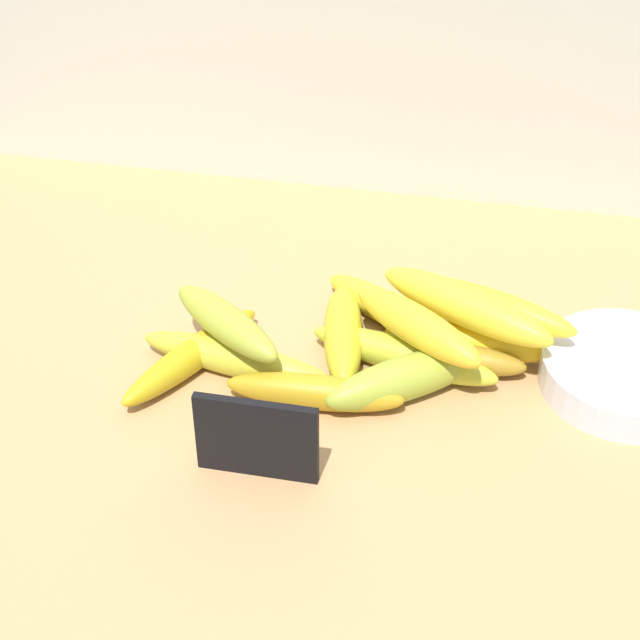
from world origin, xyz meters
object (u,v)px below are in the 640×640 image
at_px(banana_6, 236,359).
at_px(banana_10, 491,305).
at_px(banana_3, 443,356).
at_px(banana_4, 404,355).
at_px(banana_9, 466,306).
at_px(banana_7, 343,334).
at_px(banana_8, 386,308).
at_px(banana_2, 315,392).
at_px(fruit_bowl, 627,373).
at_px(banana_11, 226,323).
at_px(banana_5, 192,356).
at_px(chalkboard_sign, 257,441).
at_px(banana_12, 417,326).
at_px(banana_0, 407,378).
at_px(banana_1, 473,341).

relative_size(banana_6, banana_10, 1.14).
relative_size(banana_3, banana_10, 0.92).
xyz_separation_m(banana_4, banana_9, (0.06, 0.04, 0.04)).
bearing_deg(banana_7, banana_8, 57.52).
relative_size(banana_2, banana_3, 1.04).
bearing_deg(fruit_bowl, banana_3, -177.43).
bearing_deg(banana_3, banana_11, -170.18).
height_order(banana_4, banana_5, banana_4).
height_order(fruit_bowl, banana_9, banana_9).
bearing_deg(banana_4, chalkboard_sign, -122.37).
xyz_separation_m(banana_8, banana_9, (0.08, -0.04, 0.04)).
relative_size(banana_5, banana_12, 1.16).
bearing_deg(banana_8, banana_4, -69.20).
bearing_deg(fruit_bowl, banana_0, -165.27).
distance_m(chalkboard_sign, banana_12, 0.21).
height_order(chalkboard_sign, banana_9, chalkboard_sign).
relative_size(banana_3, banana_12, 1.02).
height_order(banana_2, banana_8, same).
xyz_separation_m(banana_5, banana_11, (0.03, 0.01, 0.04)).
bearing_deg(banana_2, banana_10, 37.62).
relative_size(banana_3, banana_8, 1.02).
xyz_separation_m(banana_7, banana_12, (0.08, -0.02, 0.04)).
distance_m(chalkboard_sign, banana_5, 0.17).
relative_size(banana_0, banana_12, 1.07).
bearing_deg(banana_7, banana_11, -156.27).
height_order(banana_1, banana_5, banana_1).
bearing_deg(banana_2, banana_3, 34.95).
distance_m(banana_1, banana_6, 0.24).
relative_size(banana_0, banana_10, 0.96).
height_order(banana_0, banana_2, banana_0).
xyz_separation_m(chalkboard_sign, banana_7, (0.04, 0.19, -0.02)).
distance_m(banana_8, banana_10, 0.12).
height_order(fruit_bowl, banana_11, banana_11).
bearing_deg(banana_12, banana_2, -139.79).
xyz_separation_m(banana_0, banana_2, (-0.08, -0.03, -0.00)).
bearing_deg(banana_3, chalkboard_sign, -129.43).
relative_size(banana_0, banana_11, 1.13).
bearing_deg(banana_10, banana_2, -142.38).
distance_m(chalkboard_sign, banana_10, 0.29).
distance_m(banana_2, banana_4, 0.10).
bearing_deg(banana_8, banana_11, -144.23).
relative_size(banana_3, banana_6, 0.81).
height_order(banana_4, banana_7, banana_7).
bearing_deg(banana_8, banana_0, -72.16).
distance_m(banana_8, banana_11, 0.18).
xyz_separation_m(chalkboard_sign, banana_5, (-0.10, 0.13, -0.02)).
distance_m(fruit_bowl, banana_11, 0.40).
height_order(banana_1, banana_11, banana_11).
relative_size(banana_5, banana_8, 1.16).
distance_m(chalkboard_sign, banana_1, 0.27).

